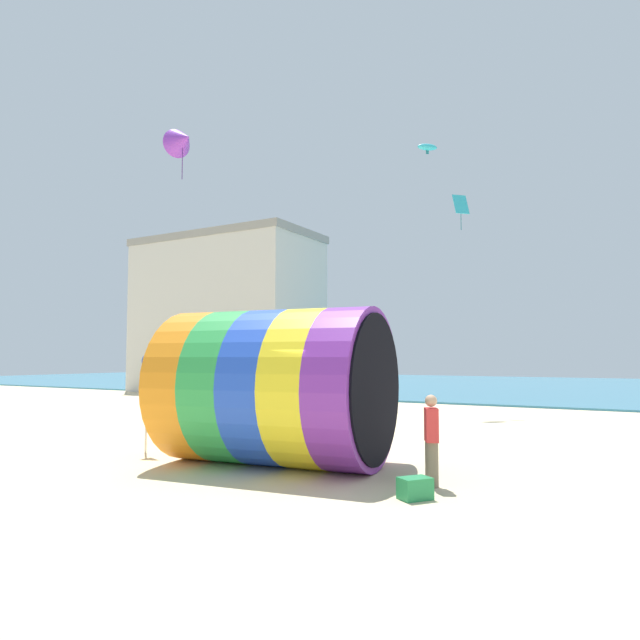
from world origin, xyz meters
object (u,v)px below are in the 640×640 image
kite_purple_delta (183,140)px  cooler_box (415,488)px  giant_inflatable_tube (276,387)px  beach_flag (153,365)px  kite_cyan_diamond (461,205)px  bystander_near_water (345,391)px  kite_cyan_parafoil (427,147)px  kite_handler (432,440)px

kite_purple_delta → cooler_box: bearing=-30.8°
giant_inflatable_tube → beach_flag: giant_inflatable_tube is taller
kite_cyan_diamond → bystander_near_water: size_ratio=0.98×
kite_purple_delta → beach_flag: size_ratio=0.90×
kite_cyan_parafoil → bystander_near_water: 11.72m
kite_cyan_diamond → kite_cyan_parafoil: bearing=-173.8°
giant_inflatable_tube → cooler_box: giant_inflatable_tube is taller
giant_inflatable_tube → kite_cyan_parafoil: 17.36m
kite_purple_delta → kite_cyan_diamond: bearing=42.6°
bystander_near_water → giant_inflatable_tube: bearing=-69.2°
kite_cyan_parafoil → kite_purple_delta: size_ratio=0.44×
kite_purple_delta → beach_flag: bearing=-50.7°
bystander_near_water → kite_purple_delta: bearing=-120.7°
giant_inflatable_tube → kite_handler: giant_inflatable_tube is taller
beach_flag → bystander_near_water: bearing=95.6°
giant_inflatable_tube → beach_flag: 3.54m
kite_cyan_parafoil → bystander_near_water: (-3.51, -1.45, -11.09)m
kite_handler → kite_purple_delta: (-12.31, 6.36, 10.13)m
kite_cyan_parafoil → kite_cyan_diamond: 3.19m
kite_cyan_diamond → kite_purple_delta: (-8.83, -8.13, 1.90)m
kite_cyan_parafoil → kite_handler: bearing=-71.0°
bystander_near_water → kite_handler: bearing=-56.8°
bystander_near_water → cooler_box: bearing=-58.6°
kite_handler → kite_cyan_parafoil: size_ratio=1.72×
beach_flag → kite_purple_delta: bearing=129.3°
giant_inflatable_tube → bystander_near_water: bearing=110.8°
giant_inflatable_tube → kite_cyan_parafoil: size_ratio=5.19×
kite_cyan_parafoil → kite_cyan_diamond: bearing=6.2°
kite_purple_delta → beach_flag: kite_purple_delta is taller
giant_inflatable_tube → kite_purple_delta: bearing=145.2°
cooler_box → kite_cyan_parafoil: bearing=108.0°
kite_cyan_parafoil → beach_flag: size_ratio=0.40×
kite_purple_delta → kite_handler: bearing=-27.3°
kite_handler → cooler_box: bearing=-87.4°
giant_inflatable_tube → cooler_box: (3.72, -1.35, -1.53)m
bystander_near_water → kite_cyan_parafoil: bearing=22.5°
beach_flag → giant_inflatable_tube: bearing=4.5°
kite_cyan_parafoil → bystander_near_water: bearing=-157.5°
kite_handler → kite_cyan_parafoil: 18.77m
kite_cyan_parafoil → bystander_near_water: size_ratio=0.60×
kite_cyan_diamond → beach_flag: size_ratio=0.66×
kite_purple_delta → kite_cyan_parafoil: bearing=47.2°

